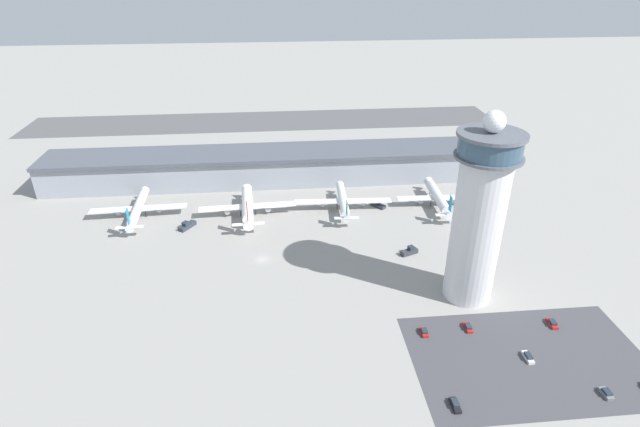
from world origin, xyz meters
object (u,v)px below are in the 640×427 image
at_px(airplane_gate_alpha, 138,208).
at_px(service_truck_catering, 378,205).
at_px(control_tower, 479,215).
at_px(service_truck_baggage, 187,226).
at_px(car_silver_sedan, 606,393).
at_px(service_truck_fuel, 410,251).
at_px(car_red_hatchback, 424,332).
at_px(car_grey_coupe, 468,327).
at_px(airplane_gate_bravo, 247,206).
at_px(airplane_gate_charlie, 343,201).
at_px(car_yellow_taxi, 552,323).
at_px(airplane_gate_delta, 438,197).
at_px(car_black_suv, 455,405).
at_px(car_green_van, 528,357).

bearing_deg(airplane_gate_alpha, service_truck_catering, 0.21).
xyz_separation_m(control_tower, service_truck_baggage, (-95.69, 53.28, -28.06)).
relative_size(control_tower, car_silver_sedan, 14.84).
relative_size(service_truck_fuel, car_silver_sedan, 1.68).
bearing_deg(service_truck_catering, car_silver_sedan, -71.58).
bearing_deg(car_red_hatchback, car_grey_coupe, 3.46).
height_order(airplane_gate_bravo, car_silver_sedan, airplane_gate_bravo).
xyz_separation_m(airplane_gate_alpha, service_truck_catering, (100.89, 0.37, -3.49)).
distance_m(airplane_gate_charlie, service_truck_fuel, 42.36).
bearing_deg(car_yellow_taxi, car_red_hatchback, -179.85).
distance_m(airplane_gate_delta, service_truck_baggage, 106.00).
bearing_deg(car_silver_sedan, car_red_hatchback, 145.68).
relative_size(airplane_gate_bravo, service_truck_catering, 5.90).
bearing_deg(car_black_suv, car_yellow_taxi, 34.44).
bearing_deg(service_truck_fuel, car_black_suv, -95.40).
relative_size(service_truck_catering, car_grey_coupe, 1.52).
height_order(service_truck_catering, car_silver_sedan, service_truck_catering).
distance_m(airplane_gate_alpha, airplane_gate_bravo, 45.12).
xyz_separation_m(airplane_gate_charlie, service_truck_catering, (15.53, 1.50, -3.41)).
bearing_deg(control_tower, car_green_van, -77.52).
height_order(airplane_gate_bravo, airplane_gate_delta, airplane_gate_bravo).
bearing_deg(car_black_suv, service_truck_fuel, 84.60).
bearing_deg(car_black_suv, car_green_van, 28.91).
height_order(control_tower, car_grey_coupe, control_tower).
height_order(service_truck_catering, car_black_suv, service_truck_catering).
relative_size(service_truck_fuel, car_black_suv, 1.46).
distance_m(airplane_gate_delta, car_grey_coupe, 80.43).
height_order(airplane_gate_delta, service_truck_baggage, airplane_gate_delta).
distance_m(airplane_gate_bravo, car_green_van, 120.27).
bearing_deg(car_grey_coupe, car_red_hatchback, -176.54).
xyz_separation_m(control_tower, car_green_van, (6.55, -29.60, -28.51)).
bearing_deg(car_grey_coupe, service_truck_catering, 97.45).
bearing_deg(airplane_gate_delta, car_green_van, -92.05).
distance_m(airplane_gate_delta, car_black_suv, 109.86).
relative_size(control_tower, car_yellow_taxi, 12.81).
distance_m(control_tower, service_truck_catering, 72.34).
distance_m(airplane_gate_bravo, airplane_gate_delta, 81.61).
bearing_deg(car_grey_coupe, airplane_gate_bravo, 130.47).
bearing_deg(car_black_suv, car_red_hatchback, 90.39).
distance_m(service_truck_baggage, car_grey_coupe, 114.02).
height_order(airplane_gate_charlie, airplane_gate_delta, airplane_gate_delta).
distance_m(car_grey_coupe, car_yellow_taxi, 25.45).
xyz_separation_m(airplane_gate_delta, service_truck_baggage, (-105.54, -9.37, -3.22)).
height_order(airplane_gate_charlie, car_red_hatchback, airplane_gate_charlie).
bearing_deg(car_green_van, car_red_hatchback, 153.56).
bearing_deg(car_yellow_taxi, service_truck_baggage, 148.76).
xyz_separation_m(service_truck_catering, car_silver_sedan, (36.03, -108.20, -0.22)).
distance_m(car_silver_sedan, car_black_suv, 38.62).
height_order(airplane_gate_delta, service_truck_fuel, airplane_gate_delta).
height_order(service_truck_catering, car_green_van, service_truck_catering).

